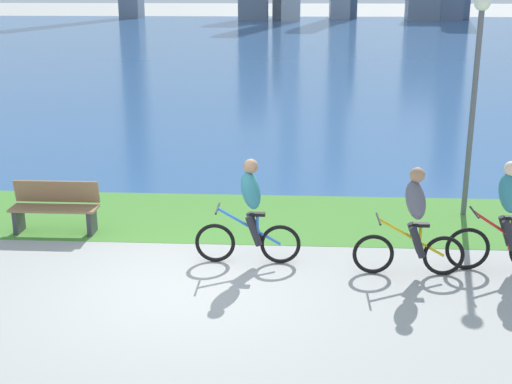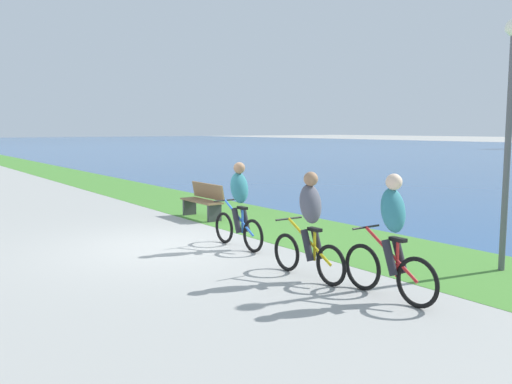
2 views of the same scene
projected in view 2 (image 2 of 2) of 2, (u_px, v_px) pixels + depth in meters
ground_plane at (169, 247)px, 10.56m from camera, size 300.00×300.00×0.00m
grass_strip_bayside at (296, 229)px, 12.41m from camera, size 120.00×2.85×0.01m
cyclist_lead at (239, 205)px, 10.35m from camera, size 1.65×0.52×1.67m
cyclist_trailing at (310, 226)px, 8.20m from camera, size 1.66×0.52×1.66m
cyclist_distant_rear at (391, 238)px, 7.21m from camera, size 1.62×0.52×1.71m
bench_near_path at (203, 201)px, 13.91m from camera, size 1.50×0.47×0.90m
lamppost_tall at (510, 109)px, 8.49m from camera, size 0.28×0.28×4.01m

